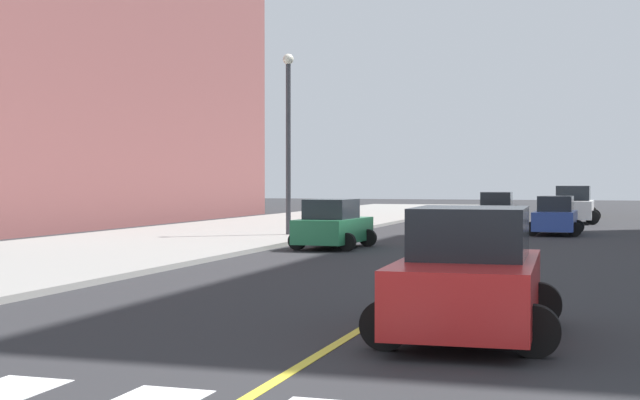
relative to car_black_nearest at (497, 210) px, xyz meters
name	(u,v)px	position (x,y,z in m)	size (l,w,h in m)	color
sidewalk_kerb_west	(45,257)	(-10.51, -24.12, -0.75)	(10.00, 120.00, 0.15)	gray
lane_divider_paint	(523,231)	(1.69, -4.12, -0.82)	(0.16, 80.00, 0.01)	yellow
low_rise_brick_west	(29,25)	(-25.54, -3.53, 10.22)	(16.00, 32.00, 22.08)	brown
car_black_nearest	(497,210)	(0.00, 0.00, 0.00)	(2.56, 4.00, 1.76)	black
car_white_second	(573,206)	(3.64, 4.60, 0.14)	(2.91, 4.63, 2.06)	silver
car_red_third	(469,276)	(3.40, -33.71, 0.08)	(2.82, 4.41, 1.94)	red
car_blue_fourth	(555,217)	(3.26, -6.78, -0.04)	(2.38, 3.78, 1.68)	#2D479E
car_green_fifth	(333,225)	(-3.65, -17.26, -0.02)	(2.50, 3.89, 1.70)	#236B42
car_yellow_sixth	(579,204)	(3.61, 15.75, -0.04)	(2.40, 3.78, 1.67)	gold
street_lamp	(288,128)	(-6.99, -12.43, 3.66)	(0.44, 0.44, 7.34)	#38383D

